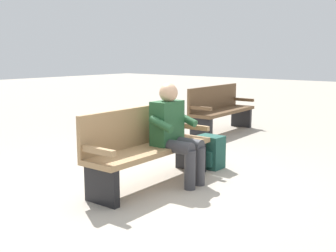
{
  "coord_description": "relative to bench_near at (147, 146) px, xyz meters",
  "views": [
    {
      "loc": [
        3.54,
        3.1,
        1.52
      ],
      "look_at": [
        -0.12,
        0.15,
        0.7
      ],
      "focal_mm": 44.56,
      "sensor_mm": 36.0,
      "label": 1
    }
  ],
  "objects": [
    {
      "name": "backpack",
      "position": [
        -1.05,
        0.19,
        -0.24
      ],
      "size": [
        0.29,
        0.34,
        0.44
      ],
      "rotation": [
        0.0,
        0.0,
        4.7
      ],
      "color": "#1E4C42",
      "rests_on": "ground"
    },
    {
      "name": "bench_far",
      "position": [
        -3.34,
        -1.08,
        0.0
      ],
      "size": [
        1.82,
        0.56,
        0.9
      ],
      "rotation": [
        0.0,
        0.0,
        0.05
      ],
      "color": "brown",
      "rests_on": "ground"
    },
    {
      "name": "person_seated",
      "position": [
        -0.24,
        0.23,
        0.17
      ],
      "size": [
        0.58,
        0.58,
        1.18
      ],
      "rotation": [
        0.0,
        0.0,
        0.03
      ],
      "color": "#23512D",
      "rests_on": "ground"
    },
    {
      "name": "ground_plane",
      "position": [
        -0.0,
        0.07,
        -0.46
      ],
      "size": [
        40.0,
        40.0,
        0.0
      ],
      "primitive_type": "plane",
      "color": "#A89E8E"
    },
    {
      "name": "bench_near",
      "position": [
        0.0,
        0.0,
        0.0
      ],
      "size": [
        1.81,
        0.53,
        0.9
      ],
      "rotation": [
        0.0,
        0.0,
        0.03
      ],
      "color": "#9E7A51",
      "rests_on": "ground"
    }
  ]
}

